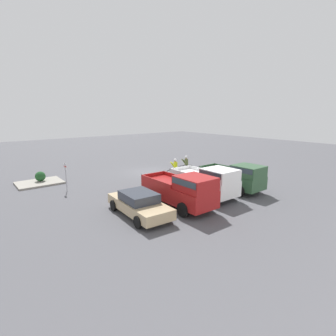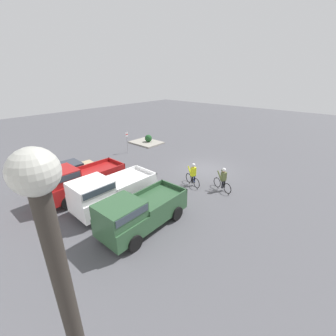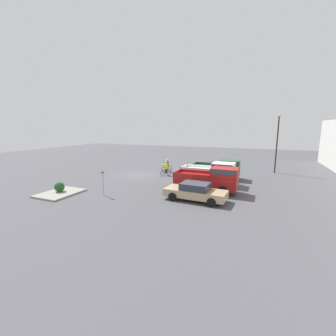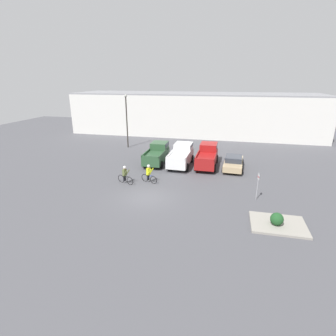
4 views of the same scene
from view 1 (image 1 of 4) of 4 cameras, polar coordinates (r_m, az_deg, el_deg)
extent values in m
plane|color=#4C4C51|center=(26.15, -4.33, -0.89)|extent=(80.00, 80.00, 0.00)
cube|color=#2D5133|center=(20.79, 13.52, -2.26)|extent=(2.00, 5.02, 0.93)
cube|color=#2D5133|center=(19.75, 17.09, -0.63)|extent=(1.82, 2.02, 0.79)
cube|color=#333D47|center=(19.72, 17.13, -0.14)|extent=(1.87, 1.86, 0.35)
cube|color=#2D5133|center=(21.97, 13.01, 0.12)|extent=(0.11, 3.00, 0.25)
cube|color=#2D5133|center=(20.55, 9.80, -0.56)|extent=(0.11, 3.00, 0.25)
cube|color=#2D5133|center=(22.18, 8.55, 0.41)|extent=(1.95, 0.10, 0.25)
cylinder|color=black|center=(20.83, 18.49, -3.73)|extent=(0.23, 0.80, 0.80)
cylinder|color=black|center=(19.26, 15.36, -4.81)|extent=(0.23, 0.80, 0.80)
cylinder|color=black|center=(22.56, 11.85, -2.17)|extent=(0.23, 0.80, 0.80)
cylinder|color=black|center=(21.11, 8.50, -3.02)|extent=(0.23, 0.80, 0.80)
cube|color=white|center=(18.87, 7.62, -3.27)|extent=(2.16, 5.17, 1.03)
cube|color=white|center=(17.64, 11.22, -1.47)|extent=(1.93, 2.09, 0.77)
cube|color=#333D47|center=(17.60, 11.25, -0.93)|extent=(1.99, 1.93, 0.34)
cube|color=white|center=(20.10, 7.60, -0.45)|extent=(0.15, 3.07, 0.25)
cube|color=white|center=(18.79, 3.34, -1.24)|extent=(0.15, 3.07, 0.25)
cube|color=white|center=(20.52, 2.70, -0.09)|extent=(2.05, 0.13, 0.25)
cylinder|color=black|center=(18.72, 13.25, -5.13)|extent=(0.24, 0.84, 0.84)
cylinder|color=black|center=(17.25, 8.90, -6.44)|extent=(0.24, 0.84, 0.84)
cylinder|color=black|center=(20.78, 6.49, -3.16)|extent=(0.24, 0.84, 0.84)
cylinder|color=black|center=(19.47, 2.13, -4.14)|extent=(0.24, 0.84, 0.84)
cube|color=maroon|center=(16.71, 2.04, -5.22)|extent=(2.04, 5.43, 1.01)
cube|color=maroon|center=(15.29, 5.98, -3.37)|extent=(1.84, 2.19, 0.81)
cube|color=#333D47|center=(15.25, 5.99, -2.73)|extent=(1.90, 2.01, 0.36)
cube|color=maroon|center=(17.92, 2.15, -1.93)|extent=(0.12, 3.24, 0.25)
cube|color=maroon|center=(16.80, -2.79, -2.89)|extent=(0.12, 3.24, 0.25)
cube|color=maroon|center=(18.58, -3.23, -1.43)|extent=(1.97, 0.11, 0.25)
cylinder|color=black|center=(16.34, 8.52, -7.46)|extent=(0.23, 0.86, 0.85)
cylinder|color=black|center=(15.05, 3.27, -9.08)|extent=(0.23, 0.86, 0.85)
cylinder|color=black|center=(18.68, 1.04, -4.81)|extent=(0.23, 0.86, 0.85)
cylinder|color=black|center=(17.56, -3.99, -5.95)|extent=(0.23, 0.86, 0.85)
cube|color=tan|center=(15.32, -6.32, -8.17)|extent=(2.12, 4.82, 0.58)
cube|color=#2D333D|center=(15.14, -6.37, -6.21)|extent=(1.78, 2.22, 0.52)
cylinder|color=black|center=(14.67, -0.17, -10.05)|extent=(0.22, 0.67, 0.66)
cylinder|color=black|center=(13.77, -6.59, -11.66)|extent=(0.22, 0.67, 0.66)
cylinder|color=black|center=(17.07, -6.06, -6.88)|extent=(0.22, 0.67, 0.66)
cylinder|color=black|center=(16.30, -11.77, -7.99)|extent=(0.22, 0.67, 0.66)
torus|color=black|center=(23.93, 0.38, -1.24)|extent=(0.70, 0.30, 0.73)
torus|color=black|center=(24.26, 2.65, -1.06)|extent=(0.70, 0.30, 0.73)
cylinder|color=#233D9E|center=(24.05, 1.52, -0.74)|extent=(0.51, 0.22, 0.39)
cylinder|color=#233D9E|center=(24.01, 1.52, -0.26)|extent=(0.53, 0.23, 0.04)
cylinder|color=#233D9E|center=(24.11, 1.92, -0.71)|extent=(0.05, 0.05, 0.36)
cylinder|color=#233D9E|center=(23.88, 0.67, -0.26)|extent=(0.18, 0.44, 0.02)
cylinder|color=black|center=(24.01, 1.82, -0.87)|extent=(0.15, 0.15, 0.54)
cylinder|color=black|center=(24.18, 1.68, -0.78)|extent=(0.15, 0.15, 0.54)
cube|color=yellow|center=(23.95, 1.64, 0.55)|extent=(0.35, 0.42, 0.64)
cylinder|color=yellow|center=(23.73, 1.32, 0.45)|extent=(0.50, 0.26, 0.69)
cylinder|color=yellow|center=(24.04, 1.05, 0.60)|extent=(0.50, 0.26, 0.69)
sphere|color=tan|center=(23.86, 1.59, 1.59)|extent=(0.24, 0.24, 0.24)
sphere|color=silver|center=(23.85, 1.59, 1.74)|extent=(0.27, 0.27, 0.27)
torus|color=black|center=(25.74, 2.78, -0.29)|extent=(0.71, 0.31, 0.73)
torus|color=black|center=(26.13, 4.97, -0.14)|extent=(0.71, 0.31, 0.73)
cylinder|color=black|center=(25.89, 3.89, 0.17)|extent=(0.53, 0.23, 0.39)
cylinder|color=black|center=(25.85, 3.89, 0.62)|extent=(0.56, 0.24, 0.04)
cylinder|color=black|center=(25.96, 4.27, 0.20)|extent=(0.05, 0.05, 0.36)
cylinder|color=black|center=(25.70, 3.07, 0.62)|extent=(0.18, 0.44, 0.02)
cylinder|color=black|center=(25.86, 4.18, 0.06)|extent=(0.15, 0.15, 0.55)
cylinder|color=black|center=(26.02, 4.03, 0.13)|extent=(0.15, 0.15, 0.55)
cube|color=#5B6638|center=(25.81, 4.01, 1.33)|extent=(0.35, 0.42, 0.60)
cylinder|color=#5B6638|center=(25.57, 3.71, 1.24)|extent=(0.52, 0.27, 0.65)
cylinder|color=#5B6638|center=(25.88, 3.43, 1.37)|extent=(0.52, 0.27, 0.65)
sphere|color=tan|center=(25.72, 3.97, 2.25)|extent=(0.24, 0.24, 0.24)
sphere|color=silver|center=(25.71, 3.97, 2.38)|extent=(0.27, 0.27, 0.27)
cylinder|color=#9E9EA3|center=(20.91, -21.33, -1.83)|extent=(0.06, 0.06, 2.25)
cube|color=white|center=(20.74, -21.50, 0.31)|extent=(0.08, 0.30, 0.45)
cube|color=red|center=(20.74, -21.50, 0.31)|extent=(0.09, 0.30, 0.10)
cube|color=gray|center=(24.36, -26.19, -2.91)|extent=(3.47, 2.67, 0.15)
sphere|color=#1E4C23|center=(24.48, -26.04, -1.65)|extent=(0.83, 0.83, 0.83)
camera|label=2|loc=(24.20, 39.13, 13.50)|focal=24.00mm
camera|label=3|loc=(11.51, -86.28, -0.68)|focal=24.00mm
camera|label=4|loc=(40.32, -27.60, 15.30)|focal=28.00mm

